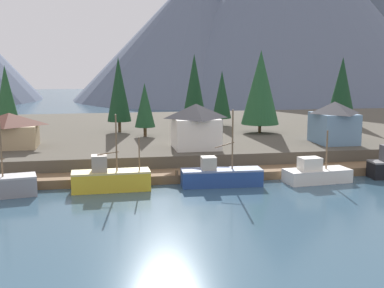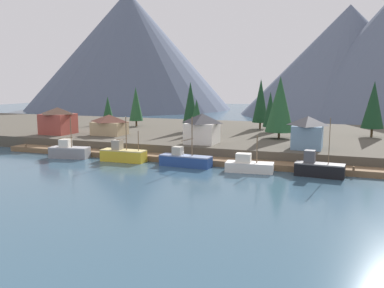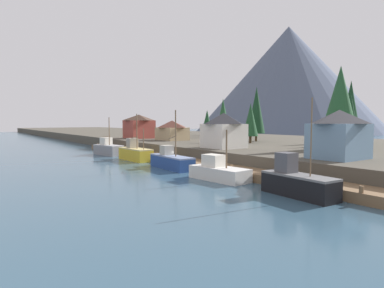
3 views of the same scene
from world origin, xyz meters
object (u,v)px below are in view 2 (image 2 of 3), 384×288
house_tan (109,125)px  house_red (58,120)px  house_blue (308,132)px  fishing_boat_yellow (123,155)px  conifer_near_right (280,104)px  fishing_boat_white (249,166)px  conifer_back_right (261,101)px  conifer_mid_left (197,114)px  house_white (202,128)px  conifer_centre (136,104)px  conifer_near_left (108,109)px  conifer_mid_right (270,109)px  conifer_back_left (373,105)px  fishing_boat_blue (185,160)px  fishing_boat_grey (69,151)px  conifer_far_left (190,103)px  fishing_boat_black (318,168)px

house_tan → house_red: 12.70m
house_blue → house_red: (-56.97, 1.60, 0.19)m
fishing_boat_yellow → house_tan: 20.77m
conifer_near_right → fishing_boat_white: bearing=-92.4°
house_tan → conifer_back_right: (29.96, 25.30, 4.95)m
fishing_boat_white → conifer_mid_left: (-17.75, 23.65, 6.33)m
house_white → conifer_centre: conifer_centre is taller
house_red → conifer_near_left: size_ratio=0.85×
conifer_back_right → conifer_mid_right: bearing=-61.7°
house_red → conifer_near_left: 24.88m
fishing_boat_white → conifer_back_left: 40.21m
conifer_mid_right → conifer_back_left: 22.84m
fishing_boat_yellow → house_white: house_white is taller
conifer_mid_right → conifer_centre: conifer_centre is taller
fishing_boat_blue → conifer_mid_right: (8.50, 34.31, 6.99)m
conifer_back_left → fishing_boat_grey: bearing=-148.4°
fishing_boat_grey → conifer_centre: bearing=87.7°
fishing_boat_grey → conifer_back_left: (55.19, 33.94, 8.37)m
house_tan → conifer_near_right: 38.73m
house_blue → conifer_mid_left: size_ratio=0.80×
fishing_boat_yellow → house_red: house_red is taller
fishing_boat_grey → conifer_near_right: (36.28, 24.50, 8.59)m
fishing_boat_yellow → conifer_back_left: size_ratio=0.69×
conifer_back_left → conifer_far_left: size_ratio=1.01×
fishing_boat_blue → house_white: (-0.75, 10.97, 4.43)m
conifer_back_right → conifer_near_right: bearing=-66.3°
fishing_boat_grey → house_white: 26.22m
conifer_back_left → conifer_back_right: conifer_back_right is taller
conifer_near_right → conifer_mid_left: conifer_near_right is taller
fishing_boat_grey → fishing_boat_white: (35.26, 0.10, -0.27)m
house_tan → house_blue: (44.56, -4.17, 0.61)m
house_tan → conifer_mid_right: bearing=28.5°
house_red → conifer_mid_left: 32.76m
fishing_boat_blue → conifer_near_right: (12.35, 23.97, 8.76)m
house_red → conifer_back_right: 50.89m
fishing_boat_yellow → conifer_near_right: conifer_near_right is taller
conifer_near_left → conifer_mid_left: conifer_mid_left is taller
fishing_boat_grey → conifer_far_left: size_ratio=0.64×
house_white → fishing_boat_white: bearing=-43.3°
conifer_near_right → conifer_far_left: conifer_near_right is taller
conifer_centre → conifer_near_left: bearing=164.9°
conifer_near_right → fishing_boat_yellow: bearing=-136.0°
fishing_boat_black → conifer_back_right: bearing=116.6°
conifer_back_left → conifer_back_right: bearing=163.5°
fishing_boat_yellow → conifer_back_right: conifer_back_right is taller
fishing_boat_grey → house_tan: (-1.29, 16.51, 3.62)m
conifer_centre → fishing_boat_yellow: bearing=-65.0°
house_red → conifer_near_left: bearing=94.8°
house_blue → conifer_near_right: bearing=119.9°
house_white → conifer_back_right: size_ratio=0.48×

